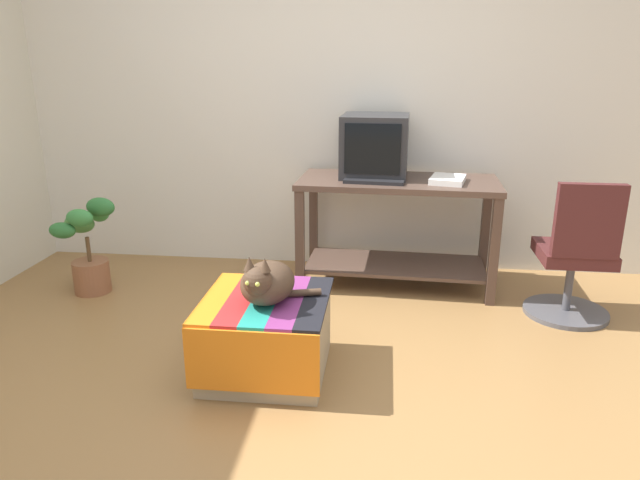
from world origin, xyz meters
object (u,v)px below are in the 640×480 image
(keyboard, at_px, (374,181))
(desk, at_px, (397,214))
(tv_monitor, at_px, (375,146))
(office_chair, at_px, (575,260))
(cat, at_px, (267,282))
(book, at_px, (448,180))
(ottoman_with_blanket, at_px, (266,335))
(potted_plant, at_px, (88,251))

(keyboard, bearing_deg, desk, 44.58)
(tv_monitor, relative_size, office_chair, 0.53)
(office_chair, bearing_deg, cat, 28.01)
(cat, height_order, office_chair, office_chair)
(desk, height_order, cat, desk)
(desk, relative_size, cat, 3.36)
(tv_monitor, distance_m, book, 0.56)
(tv_monitor, bearing_deg, book, -15.44)
(office_chair, bearing_deg, keyboard, -14.17)
(desk, distance_m, ottoman_with_blanket, 1.51)
(desk, distance_m, tv_monitor, 0.50)
(cat, bearing_deg, potted_plant, 156.00)
(office_chair, bearing_deg, book, -27.13)
(desk, bearing_deg, tv_monitor, 152.01)
(tv_monitor, height_order, keyboard, tv_monitor)
(keyboard, bearing_deg, book, 13.60)
(tv_monitor, height_order, ottoman_with_blanket, tv_monitor)
(tv_monitor, bearing_deg, desk, -27.99)
(ottoman_with_blanket, distance_m, office_chair, 1.96)
(desk, height_order, office_chair, office_chair)
(desk, relative_size, tv_monitor, 2.93)
(cat, distance_m, potted_plant, 1.76)
(potted_plant, bearing_deg, cat, -33.80)
(keyboard, distance_m, office_chair, 1.35)
(desk, bearing_deg, book, -8.05)
(ottoman_with_blanket, bearing_deg, office_chair, 25.90)
(book, height_order, ottoman_with_blanket, book)
(book, distance_m, potted_plant, 2.50)
(desk, xyz_separation_m, keyboard, (-0.16, -0.13, 0.26))
(desk, relative_size, potted_plant, 2.06)
(book, height_order, potted_plant, book)
(tv_monitor, height_order, office_chair, tv_monitor)
(keyboard, relative_size, book, 1.41)
(book, bearing_deg, ottoman_with_blanket, -115.87)
(cat, bearing_deg, keyboard, 78.19)
(potted_plant, relative_size, office_chair, 0.76)
(tv_monitor, height_order, book, tv_monitor)
(cat, bearing_deg, tv_monitor, 81.62)
(book, relative_size, cat, 0.68)
(ottoman_with_blanket, relative_size, cat, 1.64)
(keyboard, bearing_deg, office_chair, -9.25)
(keyboard, xyz_separation_m, ottoman_with_blanket, (-0.51, -1.18, -0.58))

